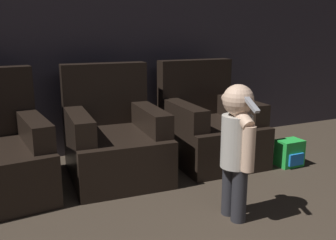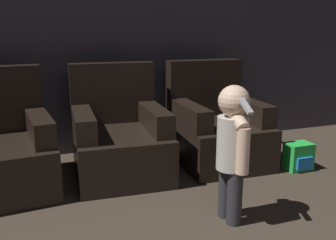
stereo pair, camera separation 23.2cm
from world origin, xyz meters
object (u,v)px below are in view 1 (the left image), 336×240
Objects in this scene: armchair_middle at (114,140)px; person_toddler at (237,142)px; armchair_right at (208,128)px; toy_backpack at (290,153)px.

armchair_middle is 1.04× the size of person_toddler.
armchair_middle and armchair_right have the same top height.
armchair_middle is at bearing -178.02° from armchair_right.
person_toddler reaches higher than toy_backpack.
armchair_right reaches higher than person_toddler.
armchair_middle is at bearing 162.12° from toy_backpack.
person_toddler is (0.50, -1.13, 0.23)m from armchair_middle.
armchair_middle is 3.82× the size of toy_backpack.
armchair_right is (0.97, 0.00, 0.00)m from armchair_middle.
person_toddler is 1.30m from toy_backpack.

